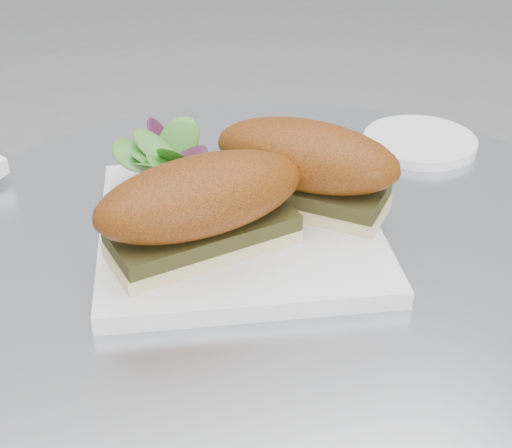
% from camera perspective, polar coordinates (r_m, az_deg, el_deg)
% --- Properties ---
extents(plate, '(0.29, 0.29, 0.02)m').
position_cam_1_polar(plate, '(0.63, -1.38, -0.33)').
color(plate, silver).
rests_on(plate, table).
extents(sandwich_left, '(0.19, 0.11, 0.08)m').
position_cam_1_polar(sandwich_left, '(0.57, -4.35, 1.53)').
color(sandwich_left, '#F2E197').
rests_on(sandwich_left, plate).
extents(sandwich_right, '(0.18, 0.17, 0.08)m').
position_cam_1_polar(sandwich_right, '(0.63, 4.00, 4.79)').
color(sandwich_right, '#F2E197').
rests_on(sandwich_right, plate).
extents(salad, '(0.11, 0.11, 0.05)m').
position_cam_1_polar(salad, '(0.66, -7.52, 4.34)').
color(salad, '#4E9831').
rests_on(salad, plate).
extents(saucer, '(0.12, 0.12, 0.01)m').
position_cam_1_polar(saucer, '(0.82, 12.97, 6.44)').
color(saucer, silver).
rests_on(saucer, table).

